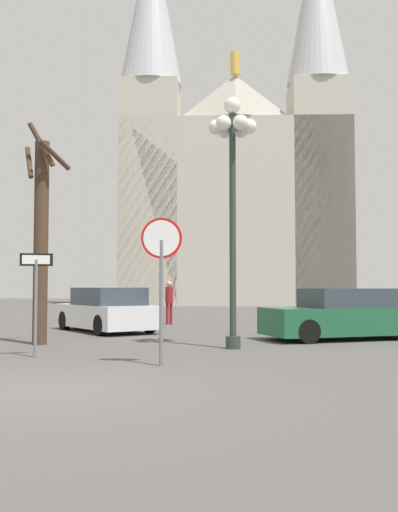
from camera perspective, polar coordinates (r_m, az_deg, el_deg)
name	(u,v)px	position (r m, az deg, el deg)	size (l,w,h in m)	color
ground_plane	(48,390)	(8.74, -14.93, -12.91)	(120.00, 120.00, 0.00)	#514F4C
cathedral	(234,179)	(47.92, 3.50, 7.71)	(18.77, 11.83, 32.25)	#BCB5A5
stop_sign	(161,261)	(10.89, -3.79, -0.54)	(0.78, 0.16, 2.83)	slate
one_way_arrow_sign	(36,289)	(12.62, -16.07, -3.24)	(0.66, 0.24, 2.21)	slate
street_lamp	(232,165)	(14.14, 3.39, 9.15)	(1.19, 1.08, 6.19)	#2D3833
bare_tree	(41,236)	(15.40, -15.60, 1.98)	(1.27, 0.96, 5.75)	#473323
parked_car_near_green	(344,315)	(16.76, 14.40, -5.78)	(4.86, 3.36, 1.45)	#1E5B38
parked_car_far_white	(106,311)	(19.29, -9.30, -5.45)	(4.21, 4.57, 1.46)	silver
pedestrian_standing	(169,298)	(22.51, -3.01, -4.24)	(0.32, 0.32, 1.71)	maroon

